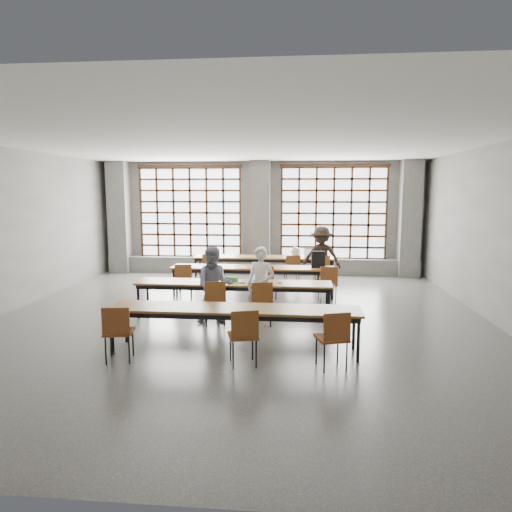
{
  "coord_description": "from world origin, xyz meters",
  "views": [
    {
      "loc": [
        1.18,
        -8.84,
        2.56
      ],
      "look_at": [
        0.32,
        0.4,
        1.25
      ],
      "focal_mm": 32.0,
      "sensor_mm": 36.0,
      "label": 1
    }
  ],
  "objects": [
    {
      "name": "laptop_back",
      "position": [
        1.55,
        4.1,
        0.79
      ],
      "size": [
        0.42,
        0.37,
        0.26
      ],
      "color": "silver",
      "rests_on": "desk_row_a"
    },
    {
      "name": "column_left",
      "position": [
        -4.5,
        5.22,
        1.75
      ],
      "size": [
        0.6,
        0.55,
        3.5
      ],
      "primitive_type": "cube",
      "color": "#555553",
      "rests_on": "floor"
    },
    {
      "name": "chair_front_right",
      "position": [
        0.49,
        -0.38,
        0.54
      ],
      "size": [
        0.51,
        0.51,
        0.88
      ],
      "color": "brown",
      "rests_on": "floor"
    },
    {
      "name": "floor",
      "position": [
        0.0,
        0.0,
        0.0
      ],
      "size": [
        11.0,
        11.0,
        0.0
      ],
      "primitive_type": "plane",
      "color": "#494946",
      "rests_on": "ground"
    },
    {
      "name": "chair_front_left",
      "position": [
        -0.41,
        -0.38,
        0.54
      ],
      "size": [
        0.52,
        0.52,
        0.88
      ],
      "color": "brown",
      "rests_on": "floor"
    },
    {
      "name": "paper_sheet_c",
      "position": [
        0.17,
        2.19,
        0.73
      ],
      "size": [
        0.33,
        0.26,
        0.0
      ],
      "primitive_type": "cube",
      "rotation": [
        0.0,
        0.0,
        -0.19
      ],
      "color": "white",
      "rests_on": "desk_row_b"
    },
    {
      "name": "chair_near_mid",
      "position": [
        0.4,
        -2.44,
        0.54
      ],
      "size": [
        0.51,
        0.52,
        0.88
      ],
      "color": "brown",
      "rests_on": "floor"
    },
    {
      "name": "chair_back_mid",
      "position": [
        1.03,
        3.36,
        0.54
      ],
      "size": [
        0.5,
        0.5,
        0.88
      ],
      "color": "maroon",
      "rests_on": "floor"
    },
    {
      "name": "chair_back_left",
      "position": [
        -1.2,
        3.36,
        0.54
      ],
      "size": [
        0.47,
        0.48,
        0.88
      ],
      "color": "brown",
      "rests_on": "floor"
    },
    {
      "name": "column_right",
      "position": [
        4.5,
        5.22,
        1.75
      ],
      "size": [
        0.6,
        0.55,
        3.5
      ],
      "primitive_type": "cube",
      "color": "#555553",
      "rests_on": "floor"
    },
    {
      "name": "wall_back",
      "position": [
        0.0,
        5.5,
        1.75
      ],
      "size": [
        10.0,
        0.0,
        10.0
      ],
      "primitive_type": "plane",
      "rotation": [
        1.57,
        0.0,
        0.0
      ],
      "color": "#5A5A58",
      "rests_on": "floor"
    },
    {
      "name": "chair_near_right",
      "position": [
        1.7,
        -2.44,
        0.54
      ],
      "size": [
        0.52,
        0.53,
        0.88
      ],
      "color": "brown",
      "rests_on": "floor"
    },
    {
      "name": "student_male",
      "position": [
        0.47,
        -0.26,
        0.76
      ],
      "size": [
        0.64,
        0.51,
        1.53
      ],
      "primitive_type": "imported",
      "rotation": [
        0.0,
        0.0,
        -0.3
      ],
      "color": "white",
      "rests_on": "floor"
    },
    {
      "name": "chair_back_right",
      "position": [
        1.82,
        3.36,
        0.54
      ],
      "size": [
        0.46,
        0.46,
        0.88
      ],
      "color": "brown",
      "rests_on": "floor"
    },
    {
      "name": "laptop_front",
      "position": [
        0.41,
        0.35,
        0.79
      ],
      "size": [
        0.42,
        0.38,
        0.26
      ],
      "color": "#B0B0B5",
      "rests_on": "desk_row_c"
    },
    {
      "name": "paper_sheet_b",
      "position": [
        -0.23,
        2.14,
        0.73
      ],
      "size": [
        0.31,
        0.23,
        0.0
      ],
      "primitive_type": "cube",
      "rotation": [
        0.0,
        0.0,
        -0.06
      ],
      "color": "white",
      "rests_on": "desk_row_b"
    },
    {
      "name": "backpack",
      "position": [
        1.67,
        2.24,
        0.93
      ],
      "size": [
        0.33,
        0.22,
        0.4
      ],
      "primitive_type": "cube",
      "rotation": [
        0.0,
        0.0,
        0.05
      ],
      "color": "black",
      "rests_on": "desk_row_b"
    },
    {
      "name": "green_box",
      "position": [
        -0.18,
        0.32,
        0.78
      ],
      "size": [
        0.26,
        0.18,
        0.09
      ],
      "primitive_type": "cube",
      "rotation": [
        0.0,
        0.0,
        -0.42
      ],
      "color": "green",
      "rests_on": "desk_row_c"
    },
    {
      "name": "red_pouch",
      "position": [
        -1.52,
        -2.37,
        0.5
      ],
      "size": [
        0.21,
        0.11,
        0.06
      ],
      "primitive_type": "cube",
      "rotation": [
        0.0,
        0.0,
        -0.16
      ],
      "color": "maroon",
      "rests_on": "chair_near_left"
    },
    {
      "name": "window_right",
      "position": [
        2.25,
        5.42,
        1.9
      ],
      "size": [
        3.32,
        0.12,
        3.0
      ],
      "color": "white",
      "rests_on": "wall_back"
    },
    {
      "name": "plastic_bag",
      "position": [
        1.11,
        4.04,
        0.87
      ],
      "size": [
        0.26,
        0.21,
        0.29
      ],
      "primitive_type": "ellipsoid",
      "rotation": [
        0.0,
        0.0,
        0.01
      ],
      "color": "silver",
      "rests_on": "desk_row_a"
    },
    {
      "name": "student_female",
      "position": [
        -0.43,
        -0.26,
        0.76
      ],
      "size": [
        0.81,
        0.67,
        1.51
      ],
      "primitive_type": "imported",
      "rotation": [
        0.0,
        0.0,
        0.14
      ],
      "color": "#171E45",
      "rests_on": "floor"
    },
    {
      "name": "desk_row_c",
      "position": [
        -0.13,
        0.24,
        0.66
      ],
      "size": [
        4.0,
        0.7,
        0.73
      ],
      "color": "brown",
      "rests_on": "floor"
    },
    {
      "name": "student_back",
      "position": [
        1.81,
        3.49,
        0.82
      ],
      "size": [
        1.17,
        0.84,
        1.64
      ],
      "primitive_type": "imported",
      "rotation": [
        0.0,
        0.0,
        -0.24
      ],
      "color": "black",
      "rests_on": "floor"
    },
    {
      "name": "chair_near_left",
      "position": [
        -1.5,
        -2.44,
        0.54
      ],
      "size": [
        0.49,
        0.49,
        0.88
      ],
      "color": "brown",
      "rests_on": "floor"
    },
    {
      "name": "wall_front",
      "position": [
        0.0,
        -5.5,
        1.75
      ],
      "size": [
        10.0,
        0.0,
        10.0
      ],
      "primitive_type": "plane",
      "rotation": [
        -1.57,
        0.0,
        0.0
      ],
      "color": "#5A5A58",
      "rests_on": "floor"
    },
    {
      "name": "sill_ledge",
      "position": [
        0.0,
        5.3,
        0.25
      ],
      "size": [
        9.8,
        0.35,
        0.5
      ],
      "primitive_type": "cube",
      "color": "#555553",
      "rests_on": "floor"
    },
    {
      "name": "wall_right",
      "position": [
        5.0,
        0.0,
        1.75
      ],
      "size": [
        0.0,
        11.0,
        11.0
      ],
      "primitive_type": "plane",
      "rotation": [
        1.57,
        0.0,
        -1.57
      ],
      "color": "#5A5A58",
      "rests_on": "floor"
    },
    {
      "name": "desk_row_d",
      "position": [
        0.18,
        -1.82,
        0.66
      ],
      "size": [
        4.0,
        0.7,
        0.73
      ],
      "color": "brown",
      "rests_on": "floor"
    },
    {
      "name": "desk_row_a",
      "position": [
        0.21,
        3.99,
        0.66
      ],
      "size": [
        4.0,
        0.7,
        0.73
      ],
      "color": "brown",
      "rests_on": "floor"
    },
    {
      "name": "ceiling",
      "position": [
        0.0,
        0.0,
        3.5
      ],
      "size": [
        11.0,
        11.0,
        0.0
      ],
      "primitive_type": "plane",
      "rotation": [
        3.14,
        0.0,
        0.0
      ],
      "color": "silver",
      "rests_on": "floor"
    },
    {
      "name": "chair_mid_left",
      "position": [
        -1.52,
        1.57,
        0.54
      ],
      "size": [
        0.5,
        0.5,
        0.88
      ],
      "color": "maroon",
      "rests_on": "floor"
    },
    {
      "name": "desk_row_b",
      "position": [
        0.07,
        2.19,
        0.66
      ],
      "size": [
        4.0,
        0.7,
        0.73
      ],
      "color": "brown",
      "rests_on": "floor"
    },
    {
      "name": "column_mid",
      "position": [
        0.0,
        5.22,
        1.75
      ],
      "size": [
        0.6,
        0.55,
        3.5
      ],
      "primitive_type": "cube",
      "color": "#555553",
      "rests_on": "floor"
    },
    {
      "name": "phone",
      "position": [
        0.05,
        0.14,
        0.74
      ],
      "size": [
        0.14,
        0.08,
        0.01
      ],
      "primitive_type": "cube",
      "rotation": [
        0.0,
        0.0,
        0.2
      ],
      "color": "black",
      "rests_on": "desk_row_c"
    },
    {
      "name": "chair_mid_centre",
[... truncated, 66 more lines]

